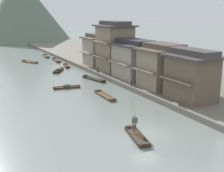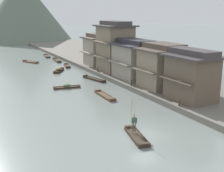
# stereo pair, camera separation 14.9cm
# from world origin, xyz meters

# --- Properties ---
(ground_plane) EXTENTS (400.00, 400.00, 0.00)m
(ground_plane) POSITION_xyz_m (0.00, 0.00, 0.00)
(ground_plane) COLOR gray
(riverbank_right) EXTENTS (18.00, 110.00, 0.69)m
(riverbank_right) POSITION_xyz_m (15.54, 30.00, 0.35)
(riverbank_right) COLOR #6B665B
(riverbank_right) RESTS_ON ground
(boat_foreground_poled) EXTENTS (2.06, 4.44, 0.40)m
(boat_foreground_poled) POSITION_xyz_m (-1.15, -0.38, 0.13)
(boat_foreground_poled) COLOR #33281E
(boat_foreground_poled) RESTS_ON ground
(boatman_person) EXTENTS (0.55, 0.34, 3.04)m
(boatman_person) POSITION_xyz_m (-1.01, 0.31, 1.40)
(boatman_person) COLOR black
(boatman_person) RESTS_ON boat_foreground_poled
(boat_moored_nearest) EXTENTS (1.79, 5.14, 0.37)m
(boat_moored_nearest) POSITION_xyz_m (4.90, 50.96, 0.12)
(boat_moored_nearest) COLOR #33281E
(boat_moored_nearest) RESTS_ON ground
(boat_moored_second) EXTENTS (1.12, 5.04, 0.41)m
(boat_moored_second) POSITION_xyz_m (2.11, 12.64, 0.14)
(boat_moored_second) COLOR brown
(boat_moored_second) RESTS_ON ground
(boat_moored_third) EXTENTS (2.02, 5.36, 0.43)m
(boat_moored_third) POSITION_xyz_m (4.89, 22.29, 0.14)
(boat_moored_third) COLOR #33281E
(boat_moored_third) RESTS_ON ground
(boat_moored_far) EXTENTS (2.83, 4.31, 0.48)m
(boat_moored_far) POSITION_xyz_m (-0.67, 44.10, 0.16)
(boat_moored_far) COLOR brown
(boat_moored_far) RESTS_ON ground
(boat_midriver_drifting) EXTENTS (1.54, 5.60, 0.43)m
(boat_midriver_drifting) POSITION_xyz_m (5.17, 43.50, 0.14)
(boat_midriver_drifting) COLOR #33281E
(boat_midriver_drifting) RESTS_ON ground
(boat_midriver_upstream) EXTENTS (1.68, 4.01, 0.40)m
(boat_midriver_upstream) POSITION_xyz_m (4.88, 35.73, 0.14)
(boat_midriver_upstream) COLOR #33281E
(boat_midriver_upstream) RESTS_ON ground
(boat_upstream_distant) EXTENTS (3.05, 3.93, 0.81)m
(boat_upstream_distant) POSITION_xyz_m (1.83, 31.71, 0.30)
(boat_upstream_distant) COLOR #33281E
(boat_upstream_distant) RESTS_ON ground
(boat_crossing_west) EXTENTS (4.08, 1.54, 0.64)m
(boat_crossing_west) POSITION_xyz_m (-0.92, 19.26, 0.22)
(boat_crossing_west) COLOR #423328
(boat_crossing_west) RESTS_ON ground
(house_waterfront_nearest) EXTENTS (5.17, 6.36, 6.14)m
(house_waterfront_nearest) POSITION_xyz_m (9.64, 4.63, 3.70)
(house_waterfront_nearest) COLOR brown
(house_waterfront_nearest) RESTS_ON riverbank_right
(house_waterfront_second) EXTENTS (6.86, 5.74, 6.14)m
(house_waterfront_second) POSITION_xyz_m (10.49, 11.23, 3.70)
(house_waterfront_second) COLOR gray
(house_waterfront_second) RESTS_ON riverbank_right
(house_waterfront_tall) EXTENTS (6.26, 7.07, 6.14)m
(house_waterfront_tall) POSITION_xyz_m (10.19, 18.23, 3.69)
(house_waterfront_tall) COLOR gray
(house_waterfront_tall) RESTS_ON riverbank_right
(house_waterfront_narrow) EXTENTS (6.05, 6.55, 8.74)m
(house_waterfront_narrow) POSITION_xyz_m (10.08, 24.58, 5.00)
(house_waterfront_narrow) COLOR #7F705B
(house_waterfront_narrow) RESTS_ON riverbank_right
(house_waterfront_far) EXTENTS (5.51, 5.94, 6.14)m
(house_waterfront_far) POSITION_xyz_m (9.81, 31.17, 3.71)
(house_waterfront_far) COLOR gray
(house_waterfront_far) RESTS_ON riverbank_right
(mooring_post_dock_near) EXTENTS (0.20, 0.20, 0.86)m
(mooring_post_dock_near) POSITION_xyz_m (6.89, 3.34, 1.12)
(mooring_post_dock_near) COLOR #473828
(mooring_post_dock_near) RESTS_ON riverbank_right
(mooring_post_dock_mid) EXTENTS (0.20, 0.20, 0.89)m
(mooring_post_dock_mid) POSITION_xyz_m (6.89, 13.69, 1.14)
(mooring_post_dock_mid) COLOR #473828
(mooring_post_dock_mid) RESTS_ON riverbank_right
(mooring_post_dock_far) EXTENTS (0.20, 0.20, 0.82)m
(mooring_post_dock_far) POSITION_xyz_m (6.89, 25.18, 1.10)
(mooring_post_dock_far) COLOR #473828
(mooring_post_dock_far) RESTS_ON riverbank_right
(hill_far_west) EXTENTS (36.23, 36.23, 23.84)m
(hill_far_west) POSITION_xyz_m (8.67, 95.42, 11.92)
(hill_far_west) COLOR #5B6B5B
(hill_far_west) RESTS_ON ground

